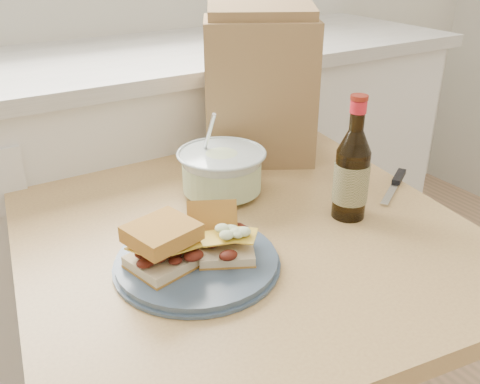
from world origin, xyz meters
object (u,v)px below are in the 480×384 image
dining_table (245,273)px  beer_bottle (352,173)px  coleslaw_bowl (222,173)px  plate (197,262)px  paper_bag (260,91)px

dining_table → beer_bottle: size_ratio=3.79×
coleslaw_bowl → beer_bottle: size_ratio=0.76×
dining_table → plate: 0.20m
plate → paper_bag: bearing=44.4°
dining_table → plate: bearing=-148.0°
coleslaw_bowl → beer_bottle: (0.17, -0.23, 0.05)m
paper_bag → beer_bottle: bearing=-63.9°
paper_bag → dining_table: bearing=-98.4°
plate → beer_bottle: 0.37m
dining_table → beer_bottle: (0.21, -0.06, 0.20)m
beer_bottle → plate: bearing=167.7°
paper_bag → plate: bearing=-106.5°
dining_table → beer_bottle: 0.30m
dining_table → paper_bag: (0.23, 0.30, 0.28)m
dining_table → paper_bag: bearing=60.3°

